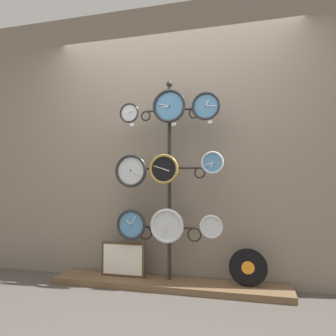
{
  "coord_description": "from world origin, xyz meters",
  "views": [
    {
      "loc": [
        0.79,
        -2.6,
        0.95
      ],
      "look_at": [
        0.0,
        0.36,
        1.1
      ],
      "focal_mm": 35.0,
      "sensor_mm": 36.0,
      "label": 1
    }
  ],
  "objects_px": {
    "clock_middle_left": "(131,171)",
    "clock_bottom_right": "(211,227)",
    "clock_bottom_left": "(131,225)",
    "clock_bottom_center": "(167,226)",
    "clock_middle_right": "(212,163)",
    "display_stand": "(169,225)",
    "clock_middle_center": "(164,169)",
    "picture_frame": "(123,259)",
    "clock_top_left": "(129,113)",
    "vinyl_record": "(248,268)",
    "clock_top_center": "(169,106)",
    "clock_top_right": "(206,106)"
  },
  "relations": [
    {
      "from": "clock_bottom_center",
      "to": "clock_middle_left",
      "type": "bearing_deg",
      "value": -179.11
    },
    {
      "from": "clock_bottom_center",
      "to": "picture_frame",
      "type": "bearing_deg",
      "value": 173.27
    },
    {
      "from": "clock_middle_center",
      "to": "picture_frame",
      "type": "height_order",
      "value": "clock_middle_center"
    },
    {
      "from": "clock_middle_left",
      "to": "clock_bottom_left",
      "type": "bearing_deg",
      "value": 35.71
    },
    {
      "from": "clock_middle_left",
      "to": "clock_bottom_right",
      "type": "height_order",
      "value": "clock_middle_left"
    },
    {
      "from": "clock_bottom_right",
      "to": "picture_frame",
      "type": "xyz_separation_m",
      "value": [
        -0.87,
        0.07,
        -0.35
      ]
    },
    {
      "from": "clock_middle_right",
      "to": "clock_bottom_right",
      "type": "height_order",
      "value": "clock_middle_right"
    },
    {
      "from": "clock_middle_center",
      "to": "vinyl_record",
      "type": "bearing_deg",
      "value": 4.1
    },
    {
      "from": "clock_middle_right",
      "to": "clock_bottom_center",
      "type": "bearing_deg",
      "value": 178.74
    },
    {
      "from": "clock_top_center",
      "to": "clock_middle_right",
      "type": "xyz_separation_m",
      "value": [
        0.4,
        -0.01,
        -0.54
      ]
    },
    {
      "from": "display_stand",
      "to": "clock_middle_left",
      "type": "distance_m",
      "value": 0.63
    },
    {
      "from": "clock_middle_right",
      "to": "clock_top_center",
      "type": "bearing_deg",
      "value": 178.5
    },
    {
      "from": "display_stand",
      "to": "clock_top_center",
      "type": "relative_size",
      "value": 6.07
    },
    {
      "from": "clock_top_right",
      "to": "clock_middle_center",
      "type": "xyz_separation_m",
      "value": [
        -0.39,
        -0.01,
        -0.57
      ]
    },
    {
      "from": "clock_top_center",
      "to": "clock_bottom_center",
      "type": "xyz_separation_m",
      "value": [
        -0.02,
        -0.0,
        -1.11
      ]
    },
    {
      "from": "clock_middle_left",
      "to": "clock_middle_right",
      "type": "relative_size",
      "value": 1.56
    },
    {
      "from": "clock_bottom_left",
      "to": "clock_bottom_center",
      "type": "height_order",
      "value": "clock_bottom_center"
    },
    {
      "from": "clock_top_left",
      "to": "clock_bottom_center",
      "type": "bearing_deg",
      "value": -0.66
    },
    {
      "from": "clock_top_center",
      "to": "clock_bottom_left",
      "type": "height_order",
      "value": "clock_top_center"
    },
    {
      "from": "clock_top_right",
      "to": "clock_middle_right",
      "type": "relative_size",
      "value": 1.29
    },
    {
      "from": "clock_top_center",
      "to": "picture_frame",
      "type": "xyz_separation_m",
      "value": [
        -0.48,
        0.05,
        -1.46
      ]
    },
    {
      "from": "clock_top_right",
      "to": "clock_bottom_left",
      "type": "height_order",
      "value": "clock_top_right"
    },
    {
      "from": "clock_bottom_right",
      "to": "clock_middle_center",
      "type": "bearing_deg",
      "value": -179.84
    },
    {
      "from": "clock_top_left",
      "to": "clock_middle_right",
      "type": "xyz_separation_m",
      "value": [
        0.8,
        -0.01,
        -0.5
      ]
    },
    {
      "from": "display_stand",
      "to": "clock_top_center",
      "type": "bearing_deg",
      "value": -75.77
    },
    {
      "from": "clock_bottom_left",
      "to": "picture_frame",
      "type": "height_order",
      "value": "clock_bottom_left"
    },
    {
      "from": "clock_middle_center",
      "to": "clock_bottom_center",
      "type": "xyz_separation_m",
      "value": [
        0.03,
        0.02,
        -0.52
      ]
    },
    {
      "from": "clock_middle_center",
      "to": "vinyl_record",
      "type": "relative_size",
      "value": 0.84
    },
    {
      "from": "clock_middle_right",
      "to": "clock_bottom_center",
      "type": "height_order",
      "value": "clock_middle_right"
    },
    {
      "from": "picture_frame",
      "to": "display_stand",
      "type": "bearing_deg",
      "value": 3.97
    },
    {
      "from": "clock_bottom_left",
      "to": "clock_bottom_right",
      "type": "distance_m",
      "value": 0.76
    },
    {
      "from": "display_stand",
      "to": "clock_bottom_center",
      "type": "relative_size",
      "value": 6.13
    },
    {
      "from": "clock_bottom_left",
      "to": "clock_bottom_center",
      "type": "bearing_deg",
      "value": 0.39
    },
    {
      "from": "clock_top_center",
      "to": "clock_middle_center",
      "type": "relative_size",
      "value": 1.15
    },
    {
      "from": "clock_top_center",
      "to": "clock_bottom_center",
      "type": "relative_size",
      "value": 1.01
    },
    {
      "from": "clock_middle_center",
      "to": "picture_frame",
      "type": "bearing_deg",
      "value": 170.79
    },
    {
      "from": "clock_top_left",
      "to": "vinyl_record",
      "type": "height_order",
      "value": "clock_top_left"
    },
    {
      "from": "display_stand",
      "to": "clock_top_left",
      "type": "relative_size",
      "value": 9.83
    },
    {
      "from": "clock_top_right",
      "to": "clock_middle_left",
      "type": "distance_m",
      "value": 0.93
    },
    {
      "from": "clock_middle_right",
      "to": "clock_top_left",
      "type": "bearing_deg",
      "value": 179.03
    },
    {
      "from": "clock_middle_center",
      "to": "clock_top_center",
      "type": "bearing_deg",
      "value": 19.95
    },
    {
      "from": "clock_middle_left",
      "to": "picture_frame",
      "type": "distance_m",
      "value": 0.86
    },
    {
      "from": "clock_top_center",
      "to": "clock_top_right",
      "type": "xyz_separation_m",
      "value": [
        0.35,
        -0.01,
        -0.02
      ]
    },
    {
      "from": "clock_middle_center",
      "to": "clock_middle_right",
      "type": "relative_size",
      "value": 1.37
    },
    {
      "from": "clock_top_left",
      "to": "clock_middle_right",
      "type": "distance_m",
      "value": 0.94
    },
    {
      "from": "vinyl_record",
      "to": "clock_middle_center",
      "type": "bearing_deg",
      "value": -175.9
    },
    {
      "from": "clock_middle_left",
      "to": "clock_bottom_center",
      "type": "height_order",
      "value": "clock_middle_left"
    },
    {
      "from": "display_stand",
      "to": "clock_middle_center",
      "type": "bearing_deg",
      "value": -103.84
    },
    {
      "from": "clock_middle_left",
      "to": "clock_bottom_right",
      "type": "relative_size",
      "value": 1.53
    },
    {
      "from": "display_stand",
      "to": "clock_middle_center",
      "type": "height_order",
      "value": "display_stand"
    }
  ]
}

